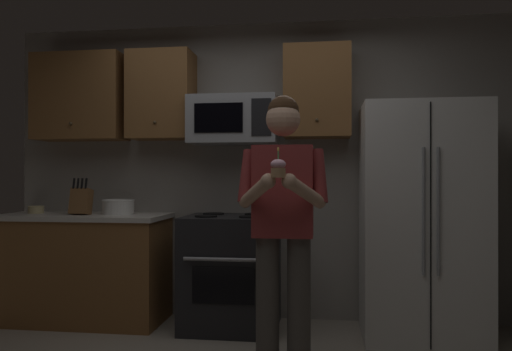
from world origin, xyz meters
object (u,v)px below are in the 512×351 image
(microwave, at_px, (234,120))
(refrigerator, at_px, (421,221))
(cupcake, at_px, (278,168))
(bowl_small_colored, at_px, (36,209))
(bowl_large_white, at_px, (118,206))
(person, at_px, (283,216))
(knife_block, at_px, (81,201))
(oven_range, at_px, (231,272))

(microwave, relative_size, refrigerator, 0.41)
(refrigerator, relative_size, cupcake, 10.35)
(cupcake, bearing_deg, microwave, 110.54)
(bowl_small_colored, bearing_deg, bowl_large_white, -1.22)
(bowl_small_colored, distance_m, person, 2.45)
(refrigerator, height_order, knife_block, refrigerator)
(microwave, relative_size, bowl_small_colored, 5.32)
(bowl_large_white, bearing_deg, cupcake, -40.15)
(oven_range, xyz_separation_m, knife_block, (-1.29, -0.03, 0.57))
(oven_range, distance_m, person, 1.15)
(knife_block, xyz_separation_m, bowl_large_white, (0.30, 0.08, -0.05))
(bowl_small_colored, relative_size, cupcake, 0.80)
(refrigerator, relative_size, knife_block, 5.63)
(knife_block, xyz_separation_m, cupcake, (1.79, -1.18, 0.26))
(oven_range, relative_size, bowl_large_white, 3.40)
(oven_range, xyz_separation_m, bowl_small_colored, (-1.76, 0.06, 0.49))
(oven_range, xyz_separation_m, person, (0.50, -0.88, 0.53))
(microwave, bearing_deg, cupcake, -69.46)
(oven_range, bearing_deg, cupcake, -67.63)
(microwave, distance_m, cupcake, 1.48)
(oven_range, bearing_deg, bowl_small_colored, 177.91)
(knife_block, bearing_deg, bowl_large_white, 14.43)
(bowl_small_colored, bearing_deg, person, -22.70)
(oven_range, relative_size, bowl_small_colored, 6.70)
(oven_range, xyz_separation_m, microwave, (0.00, 0.12, 1.26))
(microwave, distance_m, bowl_small_colored, 1.92)
(bowl_large_white, relative_size, bowl_small_colored, 1.97)
(microwave, distance_m, bowl_large_white, 1.24)
(knife_block, relative_size, cupcake, 1.84)
(knife_block, bearing_deg, person, -25.43)
(microwave, height_order, bowl_large_white, microwave)
(knife_block, relative_size, person, 0.18)
(refrigerator, bearing_deg, bowl_small_colored, 178.18)
(person, bearing_deg, knife_block, 154.57)
(knife_block, bearing_deg, refrigerator, -0.20)
(knife_block, bearing_deg, bowl_small_colored, 168.72)
(oven_range, distance_m, bowl_large_white, 1.13)
(refrigerator, xyz_separation_m, cupcake, (-1.00, -1.17, 0.39))
(microwave, bearing_deg, refrigerator, -6.03)
(person, relative_size, cupcake, 10.13)
(microwave, distance_m, person, 1.33)
(microwave, xyz_separation_m, knife_block, (-1.29, -0.15, -0.69))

